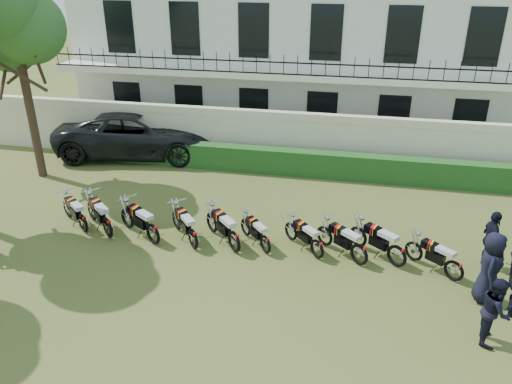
# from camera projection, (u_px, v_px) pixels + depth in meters

# --- Properties ---
(ground) EXTENTS (100.00, 100.00, 0.00)m
(ground) POSITION_uv_depth(u_px,v_px,m) (231.00, 272.00, 13.68)
(ground) COLOR #455321
(ground) RESTS_ON ground
(perimeter_wall) EXTENTS (30.00, 0.35, 2.30)m
(perimeter_wall) POSITION_uv_depth(u_px,v_px,m) (280.00, 138.00, 20.28)
(perimeter_wall) COLOR #E9E3C4
(perimeter_wall) RESTS_ON ground
(hedge) EXTENTS (18.00, 0.60, 1.00)m
(hedge) POSITION_uv_depth(u_px,v_px,m) (301.00, 163.00, 19.67)
(hedge) COLOR #1C4619
(hedge) RESTS_ON ground
(building) EXTENTS (20.40, 9.60, 7.40)m
(building) POSITION_uv_depth(u_px,v_px,m) (300.00, 51.00, 24.49)
(building) COLOR white
(building) RESTS_ON ground
(tree_west_near) EXTENTS (3.40, 3.20, 7.90)m
(tree_west_near) POSITION_uv_depth(u_px,v_px,m) (13.00, 20.00, 17.30)
(tree_west_near) COLOR #473323
(tree_west_near) RESTS_ON ground
(motorcycle_0) EXTENTS (1.55, 1.27, 1.04)m
(motorcycle_0) POSITION_uv_depth(u_px,v_px,m) (83.00, 219.00, 15.45)
(motorcycle_0) COLOR black
(motorcycle_0) RESTS_ON ground
(motorcycle_1) EXTENTS (1.59, 1.47, 1.13)m
(motorcycle_1) POSITION_uv_depth(u_px,v_px,m) (107.00, 223.00, 15.14)
(motorcycle_1) COLOR black
(motorcycle_1) RESTS_ON ground
(motorcycle_2) EXTENTS (1.79, 1.22, 1.13)m
(motorcycle_2) POSITION_uv_depth(u_px,v_px,m) (153.00, 229.00, 14.78)
(motorcycle_2) COLOR black
(motorcycle_2) RESTS_ON ground
(motorcycle_3) EXTENTS (1.36, 1.54, 1.07)m
(motorcycle_3) POSITION_uv_depth(u_px,v_px,m) (193.00, 234.00, 14.56)
(motorcycle_3) COLOR black
(motorcycle_3) RESTS_ON ground
(motorcycle_4) EXTENTS (1.49, 1.55, 1.12)m
(motorcycle_4) POSITION_uv_depth(u_px,v_px,m) (234.00, 237.00, 14.39)
(motorcycle_4) COLOR black
(motorcycle_4) RESTS_ON ground
(motorcycle_5) EXTENTS (1.21, 1.35, 0.95)m
(motorcycle_5) POSITION_uv_depth(u_px,v_px,m) (265.00, 240.00, 14.37)
(motorcycle_5) COLOR black
(motorcycle_5) RESTS_ON ground
(motorcycle_6) EXTENTS (1.34, 1.32, 0.98)m
(motorcycle_6) POSITION_uv_depth(u_px,v_px,m) (317.00, 245.00, 14.12)
(motorcycle_6) COLOR black
(motorcycle_6) RESTS_ON ground
(motorcycle_7) EXTENTS (1.57, 1.30, 1.06)m
(motorcycle_7) POSITION_uv_depth(u_px,v_px,m) (360.00, 250.00, 13.79)
(motorcycle_7) COLOR black
(motorcycle_7) RESTS_ON ground
(motorcycle_8) EXTENTS (1.64, 1.33, 1.10)m
(motorcycle_8) POSITION_uv_depth(u_px,v_px,m) (397.00, 251.00, 13.70)
(motorcycle_8) COLOR black
(motorcycle_8) RESTS_ON ground
(motorcycle_9) EXTENTS (1.47, 1.23, 1.00)m
(motorcycle_9) POSITION_uv_depth(u_px,v_px,m) (455.00, 266.00, 13.11)
(motorcycle_9) COLOR black
(motorcycle_9) RESTS_ON ground
(suv) EXTENTS (7.38, 4.35, 1.92)m
(suv) POSITION_uv_depth(u_px,v_px,m) (139.00, 133.00, 21.56)
(suv) COLOR black
(suv) RESTS_ON ground
(officer_1) EXTENTS (0.74, 0.88, 1.62)m
(officer_1) POSITION_uv_depth(u_px,v_px,m) (495.00, 311.00, 10.89)
(officer_1) COLOR black
(officer_1) RESTS_ON ground
(officer_3) EXTENTS (0.80, 1.04, 1.89)m
(officer_3) POSITION_uv_depth(u_px,v_px,m) (490.00, 268.00, 12.18)
(officer_3) COLOR black
(officer_3) RESTS_ON ground
(officer_5) EXTENTS (0.52, 1.04, 1.70)m
(officer_5) POSITION_uv_depth(u_px,v_px,m) (491.00, 240.00, 13.57)
(officer_5) COLOR black
(officer_5) RESTS_ON ground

